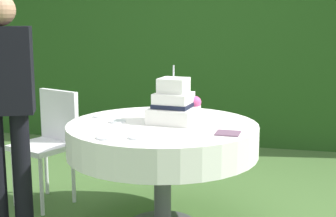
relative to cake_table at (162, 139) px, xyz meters
The scene contains 10 objects.
foliage_hedge 2.64m from the cake_table, 90.00° to the left, with size 6.46×0.41×2.84m, color #234C19.
cake_table is the anchor object (origin of this frame).
wedding_cake 0.25m from the cake_table, 42.67° to the left, with size 0.34×0.34×0.39m.
serving_plate_near 0.46m from the cake_table, 96.53° to the right, with size 0.10×0.10×0.01m, color white.
serving_plate_far 0.33m from the cake_table, behind, with size 0.12×0.12×0.01m, color white.
serving_plate_left 0.51m from the cake_table, 166.23° to the left, with size 0.13×0.13×0.01m, color white.
serving_plate_right 0.53m from the cake_table, 114.72° to the right, with size 0.15×0.15×0.01m, color white.
napkin_stack 0.52m from the cake_table, 22.99° to the right, with size 0.15×0.15×0.01m, color #6B4C60.
garden_chair 1.02m from the cake_table, 164.27° to the left, with size 0.52×0.52×0.89m.
standing_person 1.06m from the cake_table, 156.94° to the right, with size 0.41×0.33×1.60m.
Camera 1 is at (0.76, -3.10, 1.44)m, focal length 51.55 mm.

